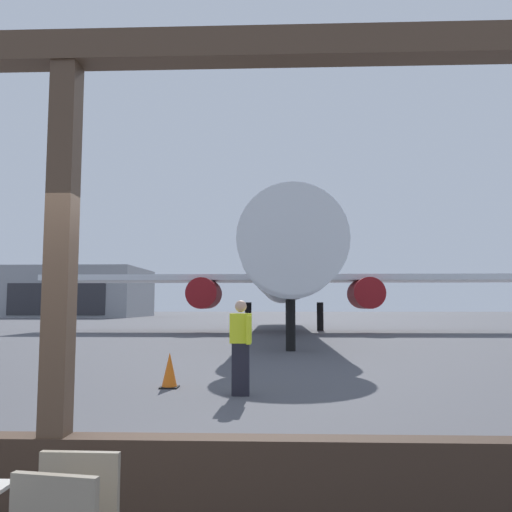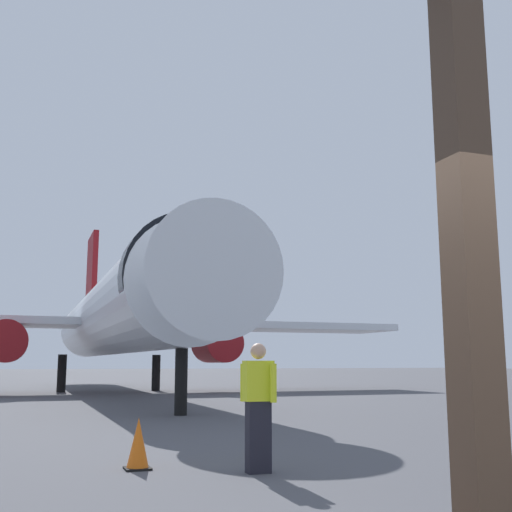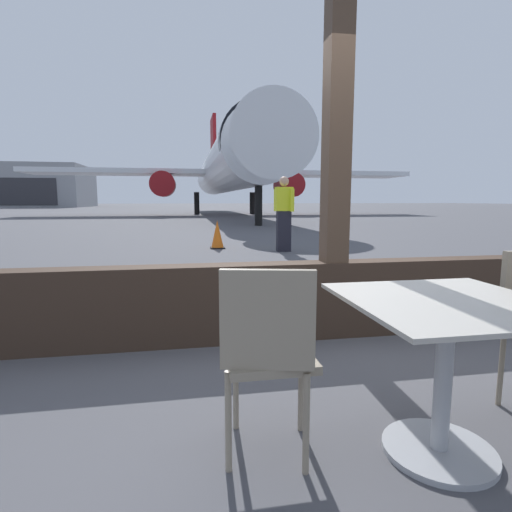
{
  "view_description": "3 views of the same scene",
  "coord_description": "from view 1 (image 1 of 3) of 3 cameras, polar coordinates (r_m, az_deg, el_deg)",
  "views": [
    {
      "loc": [
        1.67,
        -4.03,
        1.64
      ],
      "look_at": [
        0.95,
        14.79,
        3.42
      ],
      "focal_mm": 37.17,
      "sensor_mm": 36.0,
      "label": 1
    },
    {
      "loc": [
        -2.06,
        -2.58,
        1.48
      ],
      "look_at": [
        3.97,
        14.15,
        4.45
      ],
      "focal_mm": 44.76,
      "sensor_mm": 36.0,
      "label": 2
    },
    {
      "loc": [
        -1.28,
        -3.3,
        1.2
      ],
      "look_at": [
        -0.88,
        -1.1,
        0.89
      ],
      "focal_mm": 28.18,
      "sensor_mm": 36.0,
      "label": 3
    }
  ],
  "objects": [
    {
      "name": "ground_crew_worker",
      "position": [
        9.92,
        -1.66,
        -9.64
      ],
      "size": [
        0.4,
        0.46,
        1.74
      ],
      "color": "black",
      "rests_on": "ground"
    },
    {
      "name": "ground_plane",
      "position": [
        44.09,
        0.01,
        -7.53
      ],
      "size": [
        220.0,
        220.0,
        0.0
      ],
      "primitive_type": "plane",
      "color": "#4C4C51"
    },
    {
      "name": "distant_hangar",
      "position": [
        85.5,
        -18.55,
        -3.76
      ],
      "size": [
        19.62,
        16.58,
        7.34
      ],
      "color": "gray",
      "rests_on": "ground"
    },
    {
      "name": "traffic_cone",
      "position": [
        11.01,
        -9.29,
        -12.11
      ],
      "size": [
        0.36,
        0.36,
        0.71
      ],
      "color": "orange",
      "rests_on": "ground"
    },
    {
      "name": "window_frame",
      "position": [
        4.37,
        -20.55,
        -9.14
      ],
      "size": [
        8.87,
        0.24,
        3.81
      ],
      "color": "#38281E",
      "rests_on": "ground"
    },
    {
      "name": "airplane",
      "position": [
        33.04,
        3.08,
        -1.82
      ],
      "size": [
        30.81,
        34.23,
        10.55
      ],
      "color": "silver",
      "rests_on": "ground"
    }
  ]
}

